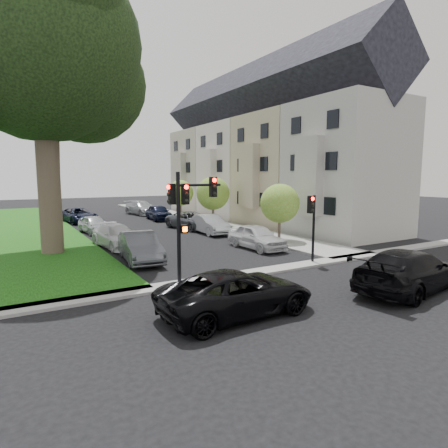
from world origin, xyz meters
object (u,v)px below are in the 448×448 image
traffic_signal_secondary (312,216)px  car_cross_near (237,293)px  small_tree_a (280,203)px  car_parked_8 (78,215)px  eucalyptus (39,42)px  traffic_signal_main (186,207)px  small_tree_b (213,193)px  car_parked_1 (210,224)px  car_parked_5 (140,247)px  car_parked_4 (142,208)px  small_tree_c (181,193)px  car_cross_far (410,270)px  car_parked_3 (159,212)px  car_parked_0 (257,237)px  car_parked_2 (191,221)px  car_parked_6 (117,236)px  car_parked_7 (94,224)px

traffic_signal_secondary → car_cross_near: 8.38m
small_tree_a → car_parked_8: (-10.07, 18.28, -1.94)m
eucalyptus → traffic_signal_main: eucalyptus is taller
small_tree_b → car_cross_near: size_ratio=0.84×
small_tree_a → car_parked_1: size_ratio=0.89×
car_parked_5 → traffic_signal_secondary: bearing=-27.7°
car_parked_1 → car_parked_4: size_ratio=0.82×
car_parked_1 → small_tree_a: bearing=-66.2°
small_tree_c → car_parked_8: (-10.07, 1.64, -2.00)m
small_tree_a → car_cross_far: bearing=-102.6°
small_tree_a → car_parked_8: size_ratio=0.77×
car_parked_3 → car_parked_0: bearing=-86.7°
traffic_signal_secondary → car_parked_0: bearing=91.2°
car_parked_2 → eucalyptus: bearing=-164.0°
eucalyptus → car_parked_5: eucalyptus is taller
traffic_signal_secondary → car_cross_far: size_ratio=0.62×
small_tree_c → car_parked_4: bearing=112.2°
small_tree_b → small_tree_c: small_tree_b is taller
small_tree_c → car_parked_1: small_tree_c is taller
car_parked_2 → car_parked_4: car_parked_4 is taller
car_parked_0 → car_parked_8: bearing=109.4°
small_tree_a → small_tree_b: size_ratio=0.90×
small_tree_b → car_parked_4: small_tree_b is taller
car_parked_3 → car_parked_5: bearing=-109.5°
car_cross_near → car_cross_far: size_ratio=0.92×
car_parked_5 → car_parked_6: size_ratio=0.96×
traffic_signal_main → small_tree_a: bearing=31.3°
traffic_signal_main → car_parked_5: 5.54m
traffic_signal_secondary → car_parked_8: 25.35m
car_parked_6 → car_parked_5: bearing=-96.9°
car_cross_far → car_parked_2: (0.08, 20.15, -0.11)m
small_tree_a → car_parked_7: (-10.14, 10.65, -1.96)m
eucalyptus → small_tree_b: bearing=23.5°
small_tree_a → car_parked_8: bearing=118.8°
car_parked_7 → car_cross_near: bearing=-95.6°
car_parked_1 → car_parked_6: bearing=-164.2°
small_tree_c → car_parked_1: (-2.38, -10.93, -1.98)m
eucalyptus → car_parked_0: bearing=-22.3°
small_tree_a → car_parked_4: size_ratio=0.73×
small_tree_b → car_parked_5: small_tree_b is taller
small_tree_a → car_parked_5: small_tree_a is taller
small_tree_a → car_parked_0: small_tree_a is taller
small_tree_a → traffic_signal_secondary: size_ratio=1.13×
small_tree_b → car_parked_8: 13.56m
car_parked_6 → car_parked_8: 14.60m
car_cross_near → car_parked_3: size_ratio=1.14×
car_cross_near → car_cross_far: car_cross_far is taller
car_parked_1 → car_parked_5: 10.15m
car_parked_1 → car_parked_6: car_parked_1 is taller
small_tree_c → traffic_signal_main: 24.47m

